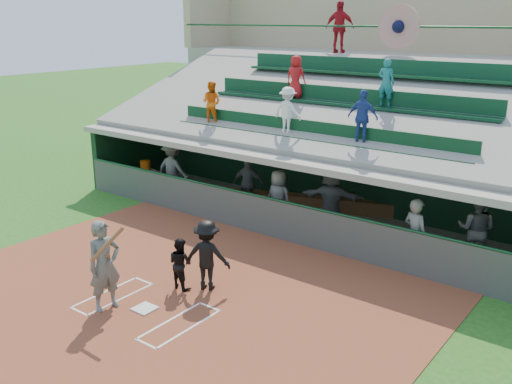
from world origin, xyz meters
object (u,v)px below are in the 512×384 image
Objects in this scene: catcher at (180,263)px; white_table at (148,180)px; home_plate at (145,308)px; water_cooler at (145,166)px; batter_at_plate at (104,265)px.

white_table is at bearing -34.53° from catcher.
white_table is (-6.50, 6.07, 0.34)m from home_plate.
water_cooler is (-0.05, -0.02, 0.51)m from white_table.
batter_at_plate is (-0.67, -0.43, 0.96)m from home_plate.
home_plate is 1.21× the size of water_cooler.
water_cooler is at bearing -34.19° from catcher.
home_plate is 8.90m from white_table.
white_table is 0.51m from water_cooler.
catcher is (0.56, 1.62, -0.38)m from batter_at_plate.
catcher reaches higher than water_cooler.
white_table is at bearing 131.94° from batter_at_plate.
home_plate is 8.96m from water_cooler.
white_table is at bearing 136.98° from home_plate.
water_cooler is at bearing -146.65° from white_table.
catcher is 1.56× the size of white_table.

